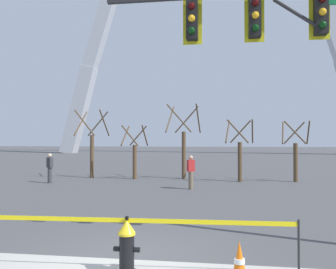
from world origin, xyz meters
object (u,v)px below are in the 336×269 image
Objects in this scene: traffic_signal_gantry at (304,50)px; pedestrian_walking_left at (191,172)px; fire_hydrant at (127,247)px; traffic_cone_by_hydrant at (239,265)px; pedestrian_standing_center at (50,168)px; monument_arch at (210,15)px.

traffic_signal_gantry is 4.04× the size of pedestrian_walking_left.
traffic_cone_by_hydrant is (1.90, -0.31, -0.11)m from fire_hydrant.
pedestrian_standing_center is at bearing 170.26° from pedestrian_walking_left.
traffic_cone_by_hydrant is 0.46× the size of pedestrian_standing_center.
fire_hydrant is 0.62× the size of pedestrian_standing_center.
pedestrian_walking_left is (-3.21, 8.70, -3.45)m from traffic_signal_gantry.
fire_hydrant is 1.93m from traffic_cone_by_hydrant.
pedestrian_standing_center is at bearing 137.48° from traffic_signal_gantry.
monument_arch reaches higher than traffic_cone_by_hydrant.
fire_hydrant is at bearing -148.90° from traffic_signal_gantry.
monument_arch reaches higher than pedestrian_standing_center.
traffic_cone_by_hydrant is 0.46× the size of pedestrian_walking_left.
monument_arch is (-3.62, 52.86, 19.42)m from traffic_signal_gantry.
traffic_signal_gantry is at bearing 31.10° from fire_hydrant.
fire_hydrant is 0.62× the size of pedestrian_walking_left.
monument_arch reaches higher than traffic_signal_gantry.
fire_hydrant is at bearing -91.14° from pedestrian_walking_left.
monument_arch reaches higher than pedestrian_walking_left.
pedestrian_walking_left is 7.83m from pedestrian_standing_center.
pedestrian_walking_left is (0.41, -44.16, -22.87)m from monument_arch.
pedestrian_walking_left is (-1.68, 11.07, 0.46)m from traffic_cone_by_hydrant.
pedestrian_standing_center is (-7.72, 1.33, 0.00)m from pedestrian_walking_left.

